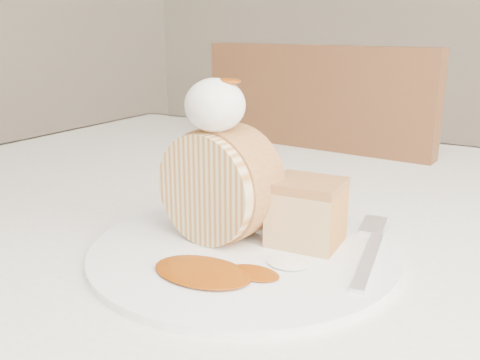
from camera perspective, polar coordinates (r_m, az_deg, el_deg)
The scene contains 10 objects.
table at distance 0.72m, azimuth 11.51°, elevation -9.61°, with size 1.40×0.90×0.75m.
chair_far at distance 1.17m, azimuth 9.93°, elevation -5.93°, with size 0.47×0.47×0.93m.
plate at distance 0.53m, azimuth 0.38°, elevation -7.55°, with size 0.30×0.30×0.01m, color white.
roulade_slice at distance 0.54m, azimuth -2.18°, elevation -0.51°, with size 0.11×0.11×0.06m, color #CCBF8E.
cake_chunk at distance 0.53m, azimuth 7.11°, elevation -3.85°, with size 0.07×0.06×0.06m, color #A36B3D.
whipped_cream at distance 0.51m, azimuth -2.68°, elevation 7.97°, with size 0.06×0.06×0.05m, color white.
caramel_drizzle at distance 0.51m, azimuth -1.44°, elevation 11.21°, with size 0.03×0.02×0.01m, color #783005.
caramel_pool at distance 0.48m, azimuth -4.05°, elevation -9.71°, with size 0.09×0.06×0.00m, color #783005, non-canonical shape.
fork at distance 0.51m, azimuth 13.51°, elevation -8.36°, with size 0.02×0.18×0.00m, color silver.
spoon at distance 0.60m, azimuth -8.89°, elevation -5.04°, with size 0.03×0.18×0.00m, color silver.
Camera 1 is at (0.20, -0.41, 0.97)m, focal length 40.00 mm.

